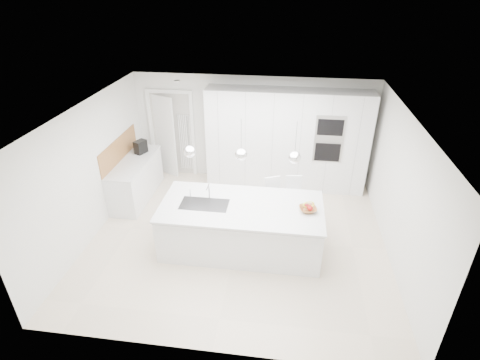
# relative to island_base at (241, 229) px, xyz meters

# --- Properties ---
(floor) EXTENTS (5.50, 5.50, 0.00)m
(floor) POSITION_rel_island_base_xyz_m (-0.10, 0.30, -0.43)
(floor) COLOR beige
(floor) RESTS_ON ground
(wall_back) EXTENTS (5.50, 0.00, 5.50)m
(wall_back) POSITION_rel_island_base_xyz_m (-0.10, 2.80, 0.82)
(wall_back) COLOR silver
(wall_back) RESTS_ON ground
(wall_left) EXTENTS (0.00, 5.00, 5.00)m
(wall_left) POSITION_rel_island_base_xyz_m (-2.85, 0.30, 0.82)
(wall_left) COLOR silver
(wall_left) RESTS_ON ground
(ceiling) EXTENTS (5.50, 5.50, 0.00)m
(ceiling) POSITION_rel_island_base_xyz_m (-0.10, 0.30, 2.07)
(ceiling) COLOR white
(ceiling) RESTS_ON wall_back
(tall_cabinets) EXTENTS (3.60, 0.60, 2.30)m
(tall_cabinets) POSITION_rel_island_base_xyz_m (0.70, 2.50, 0.72)
(tall_cabinets) COLOR silver
(tall_cabinets) RESTS_ON floor
(oven_stack) EXTENTS (0.62, 0.04, 1.05)m
(oven_stack) POSITION_rel_island_base_xyz_m (1.60, 2.19, 0.92)
(oven_stack) COLOR #A5A5A8
(oven_stack) RESTS_ON tall_cabinets
(doorway_frame) EXTENTS (1.11, 0.08, 2.13)m
(doorway_frame) POSITION_rel_island_base_xyz_m (-2.05, 2.77, 0.59)
(doorway_frame) COLOR white
(doorway_frame) RESTS_ON floor
(hallway_door) EXTENTS (0.76, 0.38, 2.00)m
(hallway_door) POSITION_rel_island_base_xyz_m (-2.30, 2.72, 0.57)
(hallway_door) COLOR white
(hallway_door) RESTS_ON floor
(radiator) EXTENTS (0.32, 0.04, 1.40)m
(radiator) POSITION_rel_island_base_xyz_m (-1.73, 2.76, 0.42)
(radiator) COLOR white
(radiator) RESTS_ON floor
(left_base_cabinets) EXTENTS (0.60, 1.80, 0.86)m
(left_base_cabinets) POSITION_rel_island_base_xyz_m (-2.55, 1.50, 0.00)
(left_base_cabinets) COLOR silver
(left_base_cabinets) RESTS_ON floor
(left_worktop) EXTENTS (0.62, 1.82, 0.04)m
(left_worktop) POSITION_rel_island_base_xyz_m (-2.55, 1.50, 0.45)
(left_worktop) COLOR silver
(left_worktop) RESTS_ON left_base_cabinets
(oak_backsplash) EXTENTS (0.02, 1.80, 0.50)m
(oak_backsplash) POSITION_rel_island_base_xyz_m (-2.84, 1.50, 0.72)
(oak_backsplash) COLOR #A66D37
(oak_backsplash) RESTS_ON wall_left
(island_base) EXTENTS (2.80, 1.20, 0.86)m
(island_base) POSITION_rel_island_base_xyz_m (0.00, 0.00, 0.00)
(island_base) COLOR silver
(island_base) RESTS_ON floor
(island_worktop) EXTENTS (2.84, 1.40, 0.04)m
(island_worktop) POSITION_rel_island_base_xyz_m (0.00, 0.05, 0.45)
(island_worktop) COLOR silver
(island_worktop) RESTS_ON island_base
(island_sink) EXTENTS (0.84, 0.44, 0.18)m
(island_sink) POSITION_rel_island_base_xyz_m (-0.65, -0.00, 0.39)
(island_sink) COLOR #3F3F42
(island_sink) RESTS_ON island_worktop
(island_tap) EXTENTS (0.02, 0.02, 0.30)m
(island_tap) POSITION_rel_island_base_xyz_m (-0.60, 0.20, 0.62)
(island_tap) COLOR white
(island_tap) RESTS_ON island_worktop
(pendant_left) EXTENTS (0.20, 0.20, 0.20)m
(pendant_left) POSITION_rel_island_base_xyz_m (-0.85, -0.00, 1.47)
(pendant_left) COLOR white
(pendant_left) RESTS_ON ceiling
(pendant_mid) EXTENTS (0.20, 0.20, 0.20)m
(pendant_mid) POSITION_rel_island_base_xyz_m (-0.00, -0.00, 1.47)
(pendant_mid) COLOR white
(pendant_mid) RESTS_ON ceiling
(pendant_right) EXTENTS (0.20, 0.20, 0.20)m
(pendant_right) POSITION_rel_island_base_xyz_m (0.85, -0.00, 1.47)
(pendant_right) COLOR white
(pendant_right) RESTS_ON ceiling
(fruit_bowl) EXTENTS (0.35, 0.35, 0.07)m
(fruit_bowl) POSITION_rel_island_base_xyz_m (1.14, 0.03, 0.51)
(fruit_bowl) COLOR #A66D37
(fruit_bowl) RESTS_ON island_worktop
(espresso_machine) EXTENTS (0.27, 0.32, 0.29)m
(espresso_machine) POSITION_rel_island_base_xyz_m (-2.53, 1.92, 0.62)
(espresso_machine) COLOR black
(espresso_machine) RESTS_ON left_worktop
(bar_stool_left) EXTENTS (0.49, 0.55, 1.01)m
(bar_stool_left) POSITION_rel_island_base_xyz_m (0.48, 0.83, 0.07)
(bar_stool_left) COLOR white
(bar_stool_left) RESTS_ON floor
(bar_stool_right) EXTENTS (0.38, 0.49, 0.99)m
(bar_stool_right) POSITION_rel_island_base_xyz_m (0.90, 0.98, 0.06)
(bar_stool_right) COLOR white
(bar_stool_right) RESTS_ON floor
(apple_a) EXTENTS (0.09, 0.09, 0.09)m
(apple_a) POSITION_rel_island_base_xyz_m (1.16, 0.02, 0.54)
(apple_a) COLOR #9F1211
(apple_a) RESTS_ON fruit_bowl
(apple_b) EXTENTS (0.08, 0.08, 0.08)m
(apple_b) POSITION_rel_island_base_xyz_m (1.18, 0.00, 0.54)
(apple_b) COLOR #9F1211
(apple_b) RESTS_ON fruit_bowl
(apple_c) EXTENTS (0.08, 0.08, 0.08)m
(apple_c) POSITION_rel_island_base_xyz_m (1.12, 0.07, 0.54)
(apple_c) COLOR #9F1211
(apple_c) RESTS_ON fruit_bowl
(banana_bunch) EXTENTS (0.24, 0.17, 0.21)m
(banana_bunch) POSITION_rel_island_base_xyz_m (1.15, 0.05, 0.59)
(banana_bunch) COLOR yellow
(banana_bunch) RESTS_ON fruit_bowl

